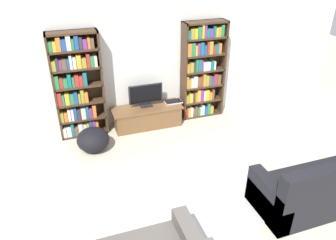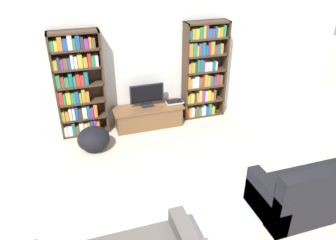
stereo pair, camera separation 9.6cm
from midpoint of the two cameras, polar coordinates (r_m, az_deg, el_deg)
The scene contains 9 objects.
wall_back at distance 6.50m, azimuth -3.31°, elevation 10.51°, with size 8.80×0.06×2.60m.
bookshelf_left at distance 6.25m, azimuth -15.02°, elevation 5.86°, with size 0.89×0.30×1.99m.
bookshelf_right at distance 6.79m, azimuth 6.49°, elevation 8.55°, with size 0.89×0.30×1.99m.
tv_stand at distance 6.63m, azimuth -3.06°, elevation 0.66°, with size 1.40×0.51×0.42m.
television at distance 6.47m, azimuth -3.28°, elevation 4.39°, with size 0.68×0.16×0.46m.
laptop at distance 6.72m, azimuth 1.53°, elevation 3.21°, with size 0.35×0.22×0.03m.
area_rug at distance 5.05m, azimuth 6.57°, elevation -12.52°, with size 1.94×1.63×0.02m.
couch_right_sofa at distance 5.16m, azimuth 26.30°, elevation -10.74°, with size 2.00×0.81×0.90m.
beanbag_ottoman at distance 6.01m, azimuth -12.38°, elevation -3.21°, with size 0.58×0.58×0.42m, color black.
Camera 2 is at (-1.50, -1.77, 3.31)m, focal length 35.00 mm.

